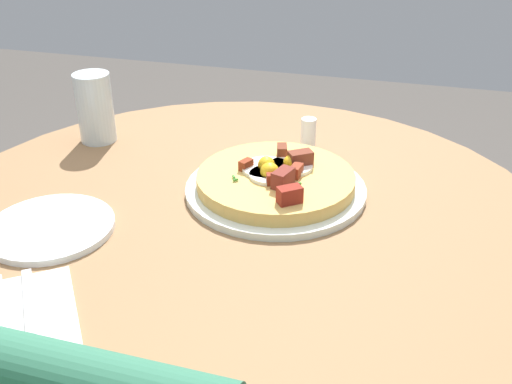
{
  "coord_description": "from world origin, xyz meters",
  "views": [
    {
      "loc": [
        0.24,
        -0.74,
        1.21
      ],
      "look_at": [
        0.02,
        0.04,
        0.76
      ],
      "focal_mm": 41.85,
      "sensor_mm": 36.0,
      "label": 1
    }
  ],
  "objects_px": {
    "dining_table": "(237,305)",
    "water_glass": "(95,108)",
    "pizza_plate": "(276,189)",
    "bread_plate": "(50,227)",
    "salt_shaker": "(308,134)",
    "breakfast_pizza": "(276,178)",
    "fork": "(30,314)"
  },
  "relations": [
    {
      "from": "bread_plate",
      "to": "salt_shaker",
      "type": "relative_size",
      "value": 3.12
    },
    {
      "from": "breakfast_pizza",
      "to": "bread_plate",
      "type": "relative_size",
      "value": 1.38
    },
    {
      "from": "dining_table",
      "to": "fork",
      "type": "height_order",
      "value": "fork"
    },
    {
      "from": "water_glass",
      "to": "salt_shaker",
      "type": "xyz_separation_m",
      "value": [
        0.4,
        0.07,
        -0.04
      ]
    },
    {
      "from": "pizza_plate",
      "to": "fork",
      "type": "xyz_separation_m",
      "value": [
        -0.2,
        -0.37,
        0.0
      ]
    },
    {
      "from": "breakfast_pizza",
      "to": "water_glass",
      "type": "height_order",
      "value": "water_glass"
    },
    {
      "from": "dining_table",
      "to": "pizza_plate",
      "type": "xyz_separation_m",
      "value": [
        0.04,
        0.08,
        0.18
      ]
    },
    {
      "from": "bread_plate",
      "to": "breakfast_pizza",
      "type": "bearing_deg",
      "value": 34.6
    },
    {
      "from": "salt_shaker",
      "to": "dining_table",
      "type": "bearing_deg",
      "value": -102.47
    },
    {
      "from": "dining_table",
      "to": "fork",
      "type": "xyz_separation_m",
      "value": [
        -0.16,
        -0.29,
        0.18
      ]
    },
    {
      "from": "breakfast_pizza",
      "to": "bread_plate",
      "type": "xyz_separation_m",
      "value": [
        -0.29,
        -0.2,
        -0.02
      ]
    },
    {
      "from": "water_glass",
      "to": "salt_shaker",
      "type": "relative_size",
      "value": 2.23
    },
    {
      "from": "bread_plate",
      "to": "fork",
      "type": "relative_size",
      "value": 1.03
    },
    {
      "from": "bread_plate",
      "to": "fork",
      "type": "bearing_deg",
      "value": -64.31
    },
    {
      "from": "water_glass",
      "to": "salt_shaker",
      "type": "distance_m",
      "value": 0.4
    },
    {
      "from": "pizza_plate",
      "to": "water_glass",
      "type": "relative_size",
      "value": 2.21
    },
    {
      "from": "breakfast_pizza",
      "to": "salt_shaker",
      "type": "xyz_separation_m",
      "value": [
        0.02,
        0.18,
        0.0
      ]
    },
    {
      "from": "pizza_plate",
      "to": "water_glass",
      "type": "xyz_separation_m",
      "value": [
        -0.38,
        0.11,
        0.06
      ]
    },
    {
      "from": "dining_table",
      "to": "breakfast_pizza",
      "type": "bearing_deg",
      "value": 62.7
    },
    {
      "from": "breakfast_pizza",
      "to": "pizza_plate",
      "type": "bearing_deg",
      "value": -171.11
    },
    {
      "from": "pizza_plate",
      "to": "breakfast_pizza",
      "type": "bearing_deg",
      "value": 8.89
    },
    {
      "from": "fork",
      "to": "breakfast_pizza",
      "type": "bearing_deg",
      "value": -65.19
    },
    {
      "from": "dining_table",
      "to": "water_glass",
      "type": "bearing_deg",
      "value": 149.72
    },
    {
      "from": "water_glass",
      "to": "fork",
      "type": "bearing_deg",
      "value": -70.18
    },
    {
      "from": "bread_plate",
      "to": "salt_shaker",
      "type": "xyz_separation_m",
      "value": [
        0.3,
        0.38,
        0.02
      ]
    },
    {
      "from": "fork",
      "to": "water_glass",
      "type": "distance_m",
      "value": 0.52
    },
    {
      "from": "pizza_plate",
      "to": "bread_plate",
      "type": "height_order",
      "value": "pizza_plate"
    },
    {
      "from": "dining_table",
      "to": "fork",
      "type": "distance_m",
      "value": 0.38
    },
    {
      "from": "pizza_plate",
      "to": "bread_plate",
      "type": "bearing_deg",
      "value": -145.34
    },
    {
      "from": "salt_shaker",
      "to": "fork",
      "type": "bearing_deg",
      "value": -111.54
    },
    {
      "from": "breakfast_pizza",
      "to": "water_glass",
      "type": "bearing_deg",
      "value": 163.47
    },
    {
      "from": "dining_table",
      "to": "fork",
      "type": "bearing_deg",
      "value": -119.0
    }
  ]
}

